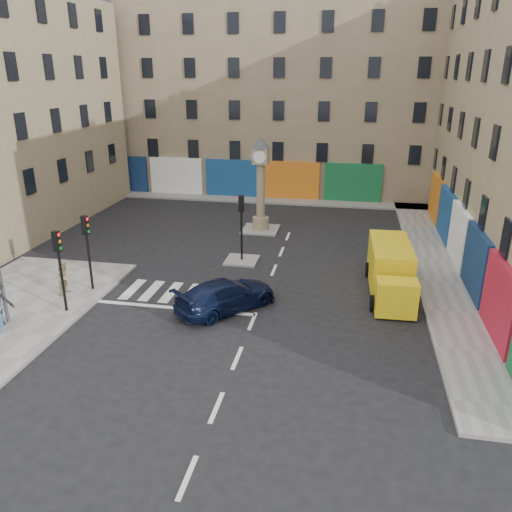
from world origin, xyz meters
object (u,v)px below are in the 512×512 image
(yellow_van, at_px, (391,270))
(navy_sedan, at_px, (226,295))
(traffic_light_left_far, at_px, (87,241))
(clock_pillar, at_px, (261,179))
(pedestrian_tan, at_px, (65,277))
(traffic_light_left_near, at_px, (59,259))
(traffic_light_island, at_px, (241,217))

(yellow_van, bearing_deg, navy_sedan, -156.60)
(traffic_light_left_far, relative_size, clock_pillar, 0.61)
(yellow_van, distance_m, pedestrian_tan, 15.63)
(traffic_light_left_near, xyz_separation_m, clock_pillar, (6.30, 13.80, 0.93))
(traffic_light_left_far, height_order, traffic_light_island, traffic_light_left_far)
(traffic_light_left_far, relative_size, yellow_van, 0.60)
(traffic_light_left_near, relative_size, yellow_van, 0.60)
(clock_pillar, relative_size, yellow_van, 0.98)
(traffic_light_island, bearing_deg, yellow_van, -17.90)
(navy_sedan, xyz_separation_m, yellow_van, (7.38, 3.47, 0.41))
(clock_pillar, bearing_deg, yellow_van, -47.05)
(traffic_light_left_far, bearing_deg, traffic_light_left_near, -90.00)
(navy_sedan, bearing_deg, clock_pillar, -46.47)
(traffic_light_left_far, height_order, clock_pillar, clock_pillar)
(traffic_light_island, bearing_deg, clock_pillar, 90.00)
(traffic_light_left_far, xyz_separation_m, navy_sedan, (6.90, -0.65, -1.92))
(pedestrian_tan, bearing_deg, traffic_light_left_far, -39.45)
(pedestrian_tan, bearing_deg, traffic_light_left_near, -137.12)
(traffic_light_island, distance_m, navy_sedan, 6.37)
(traffic_light_island, relative_size, pedestrian_tan, 2.19)
(traffic_light_island, bearing_deg, traffic_light_left_near, -128.93)
(traffic_light_island, height_order, yellow_van, traffic_light_island)
(traffic_light_left_far, height_order, pedestrian_tan, traffic_light_left_far)
(yellow_van, height_order, pedestrian_tan, yellow_van)
(navy_sedan, distance_m, pedestrian_tan, 7.85)
(clock_pillar, distance_m, yellow_van, 11.96)
(traffic_light_left_near, bearing_deg, traffic_light_left_far, 90.00)
(yellow_van, bearing_deg, traffic_light_island, 160.29)
(traffic_light_island, height_order, pedestrian_tan, traffic_light_island)
(navy_sedan, bearing_deg, traffic_light_left_far, 35.29)
(traffic_light_left_far, bearing_deg, navy_sedan, -5.40)
(traffic_light_island, relative_size, clock_pillar, 0.61)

